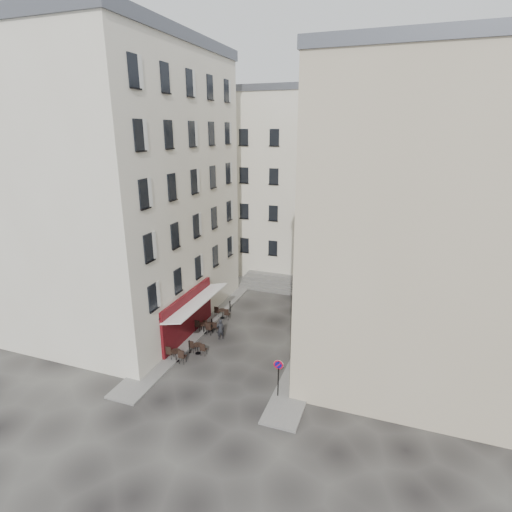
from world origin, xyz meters
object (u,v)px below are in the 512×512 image
at_px(bistro_table_a, 176,355).
at_px(bistro_table_b, 198,348).
at_px(pedestrian, 220,329).
at_px(no_parking_sign, 278,371).

xyz_separation_m(bistro_table_a, bistro_table_b, (0.91, 1.32, -0.04)).
height_order(bistro_table_b, pedestrian, pedestrian).
bearing_deg(bistro_table_a, bistro_table_b, 55.34).
bearing_deg(pedestrian, bistro_table_b, 38.63).
relative_size(no_parking_sign, bistro_table_b, 1.88).
distance_m(bistro_table_a, bistro_table_b, 1.61).
bearing_deg(no_parking_sign, pedestrian, 137.22).
height_order(no_parking_sign, bistro_table_b, no_parking_sign).
distance_m(no_parking_sign, pedestrian, 7.83).
height_order(bistro_table_a, pedestrian, pedestrian).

